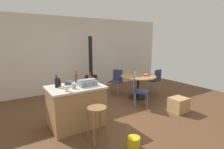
% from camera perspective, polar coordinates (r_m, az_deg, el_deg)
% --- Properties ---
extents(ground_plane, '(8.80, 8.80, 0.00)m').
position_cam_1_polar(ground_plane, '(4.65, 0.96, -12.77)').
color(ground_plane, brown).
extents(back_wall, '(8.00, 0.10, 2.70)m').
position_cam_1_polar(back_wall, '(6.74, -12.27, 6.39)').
color(back_wall, beige).
rests_on(back_wall, ground_plane).
extents(kitchen_island, '(1.18, 0.83, 0.90)m').
position_cam_1_polar(kitchen_island, '(4.02, -11.56, -9.95)').
color(kitchen_island, '#A37A4C').
rests_on(kitchen_island, ground_plane).
extents(wooden_stool, '(0.36, 0.36, 0.68)m').
position_cam_1_polar(wooden_stool, '(3.35, -4.87, -13.28)').
color(wooden_stool, olive).
rests_on(wooden_stool, ground_plane).
extents(dining_table, '(1.15, 1.15, 0.73)m').
position_cam_1_polar(dining_table, '(5.83, 8.50, -2.04)').
color(dining_table, black).
rests_on(dining_table, ground_plane).
extents(folding_chair_near, '(0.55, 0.55, 0.85)m').
position_cam_1_polar(folding_chair_near, '(6.19, 1.42, -1.77)').
color(folding_chair_near, navy).
rests_on(folding_chair_near, ground_plane).
extents(folding_chair_far, '(0.56, 0.56, 0.85)m').
position_cam_1_polar(folding_chair_far, '(5.06, 8.53, -4.89)').
color(folding_chair_far, navy).
rests_on(folding_chair_far, ground_plane).
extents(folding_chair_left, '(0.45, 0.45, 0.87)m').
position_cam_1_polar(folding_chair_left, '(6.41, 13.74, -1.45)').
color(folding_chair_left, navy).
rests_on(folding_chair_left, ground_plane).
extents(wood_stove, '(0.44, 0.45, 2.01)m').
position_cam_1_polar(wood_stove, '(6.39, -6.79, -1.54)').
color(wood_stove, black).
rests_on(wood_stove, ground_plane).
extents(toolbox, '(0.39, 0.26, 0.14)m').
position_cam_1_polar(toolbox, '(3.87, -8.02, -2.65)').
color(toolbox, gray).
rests_on(toolbox, kitchen_island).
extents(bottle_0, '(0.07, 0.07, 0.19)m').
position_cam_1_polar(bottle_0, '(3.96, -16.77, -2.64)').
color(bottle_0, black).
rests_on(bottle_0, kitchen_island).
extents(bottle_1, '(0.08, 0.08, 0.24)m').
position_cam_1_polar(bottle_1, '(4.15, -7.14, -1.34)').
color(bottle_1, maroon).
rests_on(bottle_1, kitchen_island).
extents(bottle_2, '(0.06, 0.06, 0.30)m').
position_cam_1_polar(bottle_2, '(4.14, -11.54, -1.18)').
color(bottle_2, '#603314').
rests_on(bottle_2, kitchen_island).
extents(bottle_3, '(0.08, 0.08, 0.27)m').
position_cam_1_polar(bottle_3, '(3.86, -17.53, -2.54)').
color(bottle_3, black).
rests_on(bottle_3, kitchen_island).
extents(cup_0, '(0.12, 0.08, 0.10)m').
position_cam_1_polar(cup_0, '(3.55, -14.54, -4.46)').
color(cup_0, white).
rests_on(cup_0, kitchen_island).
extents(cup_1, '(0.12, 0.08, 0.10)m').
position_cam_1_polar(cup_1, '(3.69, -12.25, -3.75)').
color(cup_1, tan).
rests_on(cup_1, kitchen_island).
extents(cup_2, '(0.12, 0.08, 0.10)m').
position_cam_1_polar(cup_2, '(3.89, -14.52, -3.08)').
color(cup_2, '#383838').
rests_on(cup_2, kitchen_island).
extents(cup_3, '(0.12, 0.09, 0.09)m').
position_cam_1_polar(cup_3, '(4.03, -13.54, -2.63)').
color(cup_3, '#4C7099').
rests_on(cup_3, kitchen_island).
extents(wine_glass, '(0.07, 0.07, 0.14)m').
position_cam_1_polar(wine_glass, '(5.75, 7.58, 0.60)').
color(wine_glass, silver).
rests_on(wine_glass, dining_table).
extents(serving_bowl, '(0.18, 0.18, 0.07)m').
position_cam_1_polar(serving_bowl, '(5.85, 11.13, -0.05)').
color(serving_bowl, '#DB6651').
rests_on(serving_bowl, dining_table).
extents(cardboard_box, '(0.45, 0.40, 0.38)m').
position_cam_1_polar(cardboard_box, '(5.06, 20.78, -9.16)').
color(cardboard_box, tan).
rests_on(cardboard_box, ground_plane).
extents(plastic_bucket, '(0.22, 0.22, 0.21)m').
position_cam_1_polar(plastic_bucket, '(3.34, 7.08, -21.14)').
color(plastic_bucket, yellow).
rests_on(plastic_bucket, ground_plane).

